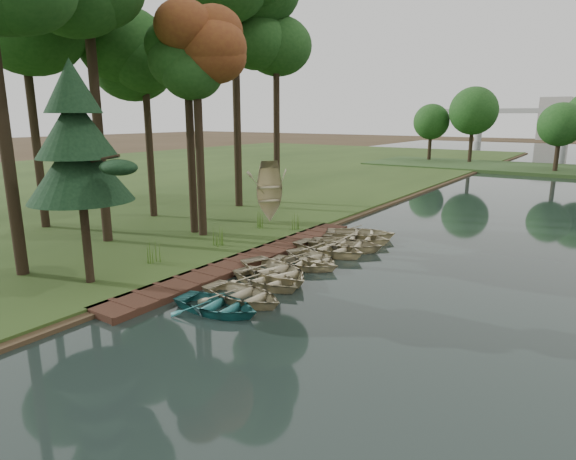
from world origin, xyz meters
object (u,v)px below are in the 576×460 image
Objects in this scene: rowboat_2 at (267,277)px; pine_tree at (77,146)px; rowboat_0 at (217,303)px; boardwalk at (251,259)px; rowboat_1 at (243,292)px; stored_rowboat at (269,215)px.

pine_tree reaches higher than rowboat_2.
pine_tree is (-5.71, -1.00, 5.14)m from rowboat_0.
rowboat_0 is 0.39× the size of pine_tree.
rowboat_2 is (2.58, -2.20, 0.24)m from boardwalk.
rowboat_1 reaches higher than rowboat_0.
rowboat_2 is (-0.29, 1.87, -0.00)m from rowboat_1.
stored_rowboat is (-6.69, 10.59, 0.29)m from rowboat_1.
rowboat_1 is at bearing -9.34° from rowboat_0.
boardwalk is at bearing 38.14° from rowboat_1.
rowboat_1 is at bearing 21.04° from pine_tree.
rowboat_1 is at bearing -117.57° from stored_rowboat.
stored_rowboat is 0.45× the size of pine_tree.
stored_rowboat is at bearing 47.63° from rowboat_2.
pine_tree is at bearing -145.95° from stored_rowboat.
stored_rowboat is (-3.82, 6.53, 0.53)m from boardwalk.
rowboat_0 is at bearing -165.24° from rowboat_2.
rowboat_0 is 7.74m from pine_tree.
stored_rowboat is at bearing 35.18° from rowboat_1.
stored_rowboat reaches higher than boardwalk.
rowboat_1 is 8.07m from pine_tree.
rowboat_0 is at bearing -120.76° from stored_rowboat.
rowboat_0 is 0.96× the size of rowboat_1.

